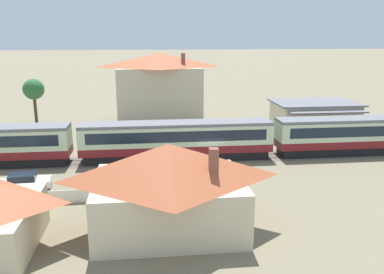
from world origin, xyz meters
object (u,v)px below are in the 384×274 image
object	(u,v)px
station_building	(314,117)
station_house_terracotta_roof	(159,86)
passenger_train	(179,139)
parked_car_black	(123,182)
parked_car_white	(24,182)
yard_tree_0	(34,90)
cottage_terracotta_roof_2	(169,186)

from	to	relation	value
station_building	station_house_terracotta_roof	bearing A→B (deg)	152.08
passenger_train	parked_car_black	xyz separation A→B (m)	(-5.42, -7.82, -1.53)
passenger_train	station_building	xyz separation A→B (m)	(18.75, 10.22, -0.16)
station_house_terracotta_roof	parked_car_black	bearing A→B (deg)	-98.41
parked_car_white	yard_tree_0	world-z (taller)	yard_tree_0
station_house_terracotta_roof	parked_car_black	world-z (taller)	station_house_terracotta_roof
passenger_train	parked_car_white	size ratio (longest dim) A/B	13.70
cottage_terracotta_roof_2	parked_car_black	world-z (taller)	cottage_terracotta_roof_2
station_house_terracotta_roof	yard_tree_0	xyz separation A→B (m)	(-17.83, -1.48, -0.16)
yard_tree_0	passenger_train	bearing A→B (deg)	-45.43
station_house_terracotta_roof	yard_tree_0	world-z (taller)	station_house_terracotta_roof
station_building	cottage_terracotta_roof_2	distance (m)	32.93
station_building	cottage_terracotta_roof_2	xyz separation A→B (m)	(-20.73, -25.57, 1.03)
parked_car_black	yard_tree_0	size ratio (longest dim) A/B	0.74
parked_car_white	station_building	bearing A→B (deg)	20.85
station_house_terracotta_roof	parked_car_white	bearing A→B (deg)	-114.37
cottage_terracotta_roof_2	parked_car_black	size ratio (longest dim) A/B	2.15
passenger_train	yard_tree_0	bearing A→B (deg)	134.57
passenger_train	yard_tree_0	size ratio (longest dim) A/B	9.33
passenger_train	yard_tree_0	world-z (taller)	yard_tree_0
station_house_terracotta_roof	yard_tree_0	bearing A→B (deg)	-175.26
station_building	station_house_terracotta_roof	size ratio (longest dim) A/B	0.81
yard_tree_0	cottage_terracotta_roof_2	bearing A→B (deg)	-63.81
station_building	yard_tree_0	size ratio (longest dim) A/B	1.67
parked_car_white	cottage_terracotta_roof_2	bearing A→B (deg)	-43.22
passenger_train	yard_tree_0	xyz separation A→B (m)	(-19.02, 19.31, 2.75)
parked_car_white	yard_tree_0	xyz separation A→B (m)	(-5.37, 26.04, 4.33)
parked_car_black	yard_tree_0	world-z (taller)	yard_tree_0
cottage_terracotta_roof_2	yard_tree_0	world-z (taller)	yard_tree_0
station_building	parked_car_black	distance (m)	30.19
yard_tree_0	station_house_terracotta_roof	bearing A→B (deg)	4.74
station_building	parked_car_black	world-z (taller)	station_building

